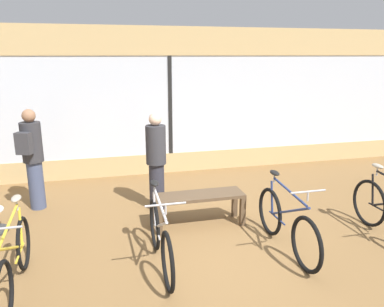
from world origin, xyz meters
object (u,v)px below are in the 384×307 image
(bicycle_left, at_px, (160,238))
(customer_by_window, at_px, (156,160))
(display_bench, at_px, (199,200))
(bicycle_far_left, at_px, (15,261))
(bicycle_right, at_px, (286,224))
(customer_near_rack, at_px, (33,156))

(bicycle_left, bearing_deg, customer_by_window, 82.48)
(display_bench, distance_m, customer_by_window, 1.08)
(bicycle_far_left, bearing_deg, display_bench, 25.29)
(bicycle_right, xyz_separation_m, display_bench, (-0.95, 1.04, 0.03))
(display_bench, bearing_deg, customer_near_rack, 152.79)
(bicycle_far_left, relative_size, bicycle_left, 1.02)
(customer_near_rack, height_order, customer_by_window, customer_near_rack)
(bicycle_far_left, xyz_separation_m, display_bench, (2.45, 1.16, 0.04))
(bicycle_far_left, xyz_separation_m, customer_by_window, (1.91, 1.96, 0.51))
(bicycle_far_left, distance_m, customer_near_rack, 2.55)
(bicycle_far_left, bearing_deg, bicycle_left, 4.47)
(bicycle_left, bearing_deg, display_bench, 52.71)
(bicycle_right, height_order, display_bench, bicycle_right)
(customer_near_rack, bearing_deg, customer_by_window, -14.37)
(bicycle_left, relative_size, customer_near_rack, 0.96)
(customer_by_window, bearing_deg, bicycle_right, -51.08)
(bicycle_left, distance_m, display_bench, 1.29)
(bicycle_left, xyz_separation_m, bicycle_right, (1.73, -0.01, 0.00))
(bicycle_left, height_order, display_bench, bicycle_left)
(bicycle_far_left, height_order, display_bench, bicycle_far_left)
(bicycle_right, bearing_deg, display_bench, 132.30)
(display_bench, relative_size, customer_near_rack, 0.80)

